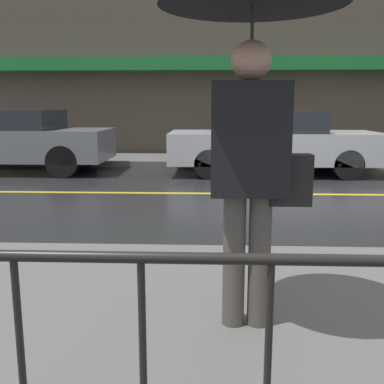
% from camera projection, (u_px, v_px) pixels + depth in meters
% --- Properties ---
extents(ground_plane, '(80.00, 80.00, 0.00)m').
position_uv_depth(ground_plane, '(312.00, 194.00, 7.61)').
color(ground_plane, '#262628').
extents(sidewalk_far, '(28.00, 2.07, 0.14)m').
position_uv_depth(sidewalk_far, '(276.00, 160.00, 11.88)').
color(sidewalk_far, '#60605E').
rests_on(sidewalk_far, ground_plane).
extents(lane_marking, '(25.20, 0.12, 0.01)m').
position_uv_depth(lane_marking, '(312.00, 194.00, 7.61)').
color(lane_marking, gold).
rests_on(lane_marking, ground_plane).
extents(building_storefront, '(28.00, 0.85, 5.65)m').
position_uv_depth(building_storefront, '(274.00, 57.00, 12.49)').
color(building_storefront, '#4C4238').
rests_on(building_storefront, ground_plane).
extents(pedestrian, '(1.05, 1.05, 2.12)m').
position_uv_depth(pedestrian, '(253.00, 45.00, 2.49)').
color(pedestrian, '#4C4742').
rests_on(pedestrian, sidewalk_near).
extents(car_grey, '(4.08, 1.80, 1.39)m').
position_uv_depth(car_grey, '(16.00, 140.00, 10.08)').
color(car_grey, slate).
rests_on(car_grey, ground_plane).
extents(car_silver, '(4.53, 1.86, 1.36)m').
position_uv_depth(car_silver, '(271.00, 142.00, 9.85)').
color(car_silver, '#B2B5BA').
rests_on(car_silver, ground_plane).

